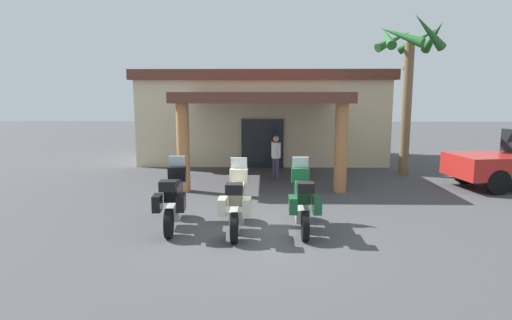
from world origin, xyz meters
name	(u,v)px	position (x,y,z in m)	size (l,w,h in m)	color
ground_plane	(260,231)	(0.00, 0.00, 0.00)	(80.00, 80.00, 0.00)	#424244
motel_building	(263,115)	(0.00, 11.01, 2.15)	(11.43, 10.38, 4.19)	beige
motorcycle_black	(173,199)	(-2.05, 0.24, 0.70)	(0.73, 2.21, 1.61)	black
motorcycle_cream	(237,202)	(-0.53, -0.02, 0.70)	(0.70, 2.21, 1.61)	black
motorcycle_green	(303,201)	(1.00, 0.14, 0.70)	(0.70, 2.21, 1.61)	black
pedestrian	(276,154)	(0.52, 6.02, 0.94)	(0.34, 0.46, 1.64)	#3F334C
palm_tree_near_portico	(409,62)	(5.59, 7.15, 4.37)	(2.70, 2.74, 6.05)	brown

